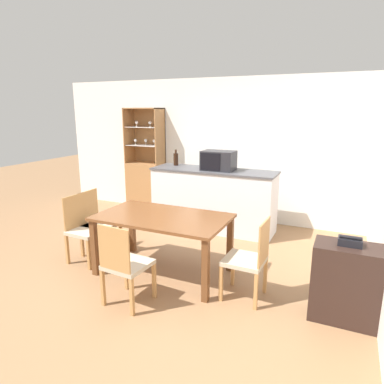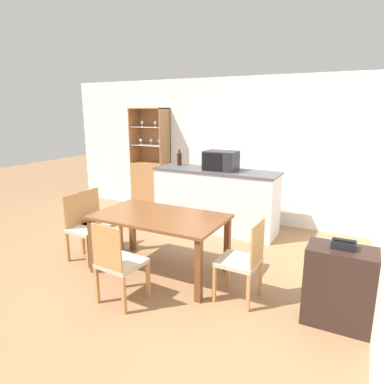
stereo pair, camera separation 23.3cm
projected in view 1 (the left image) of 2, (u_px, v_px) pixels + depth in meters
The scene contains 13 objects.
ground_plane at pixel (146, 273), 4.28m from camera, with size 18.00×18.00×0.00m, color #936B47.
wall_back at pixel (221, 150), 6.30m from camera, with size 6.80×0.06×2.55m.
kitchen_counter at pixel (213, 200), 5.77m from camera, with size 2.09×0.64×1.03m.
display_cabinet at pixel (146, 180), 6.87m from camera, with size 0.73×0.39×2.02m.
dining_table at pixel (163, 223), 4.16m from camera, with size 1.59×0.92×0.74m.
dining_chair_side_left_far at pixel (98, 223), 4.79m from camera, with size 0.42×0.42×0.90m.
dining_chair_side_left_near at pixel (84, 229), 4.54m from camera, with size 0.44×0.44×0.90m.
dining_chair_head_near at pixel (125, 264), 3.51m from camera, with size 0.45×0.45×0.90m.
dining_chair_side_right_near at pixel (249, 259), 3.63m from camera, with size 0.43×0.43×0.90m.
microwave at pixel (218, 161), 5.55m from camera, with size 0.53×0.36×0.32m.
wine_bottle at pixel (176, 159), 6.05m from camera, with size 0.08×0.08×0.28m.
side_cabinet at pixel (345, 283), 3.28m from camera, with size 0.61×0.38×0.76m.
telephone at pixel (350, 241), 3.18m from camera, with size 0.21×0.14×0.10m.
Camera 1 is at (2.15, -3.32, 2.00)m, focal length 32.00 mm.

